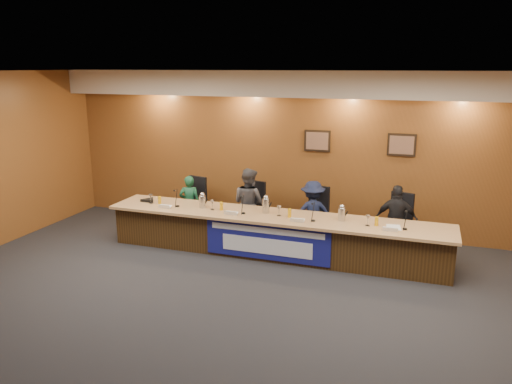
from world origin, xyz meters
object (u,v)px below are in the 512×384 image
panelist_c (312,213)px  office_chair_d (396,227)px  banner (267,242)px  office_chair_a (192,207)px  office_chair_b (251,212)px  carafe_mid (266,206)px  panelist_d (396,220)px  dais_body (274,236)px  carafe_left (203,202)px  carafe_right (342,214)px  panelist_b (249,203)px  speakerphone (149,200)px  office_chair_c (313,219)px  panelist_a (190,203)px

panelist_c → office_chair_d: size_ratio=2.56×
banner → office_chair_a: (-2.01, 1.24, 0.10)m
office_chair_b → carafe_mid: size_ratio=1.87×
office_chair_d → carafe_mid: 2.37m
panelist_d → banner: bearing=27.7°
dais_body → office_chair_a: 2.18m
banner → carafe_left: bearing=164.2°
carafe_right → panelist_b: bearing=159.8°
banner → office_chair_a: banner is taller
panelist_b → carafe_right: bearing=-176.9°
dais_body → speakerphone: bearing=179.4°
office_chair_a → office_chair_b: same height
banner → office_chair_a: size_ratio=4.58×
panelist_d → office_chair_c: panelist_d is taller
banner → speakerphone: bearing=170.1°
dais_body → speakerphone: size_ratio=18.75×
dais_body → panelist_c: 0.93m
office_chair_c → carafe_right: 1.10m
panelist_a → speakerphone: bearing=33.5°
panelist_d → carafe_mid: (-2.20, -0.69, 0.24)m
panelist_b → panelist_d: 2.78m
office_chair_a → speakerphone: 0.99m
dais_body → carafe_right: size_ratio=27.60×
dais_body → panelist_b: size_ratio=4.33×
office_chair_a → banner: bearing=-19.0°
banner → panelist_a: 2.32m
panelist_d → office_chair_a: bearing=-2.9°
carafe_left → carafe_mid: size_ratio=0.86×
office_chair_a → office_chair_d: bearing=12.5°
office_chair_a → carafe_mid: size_ratio=1.87×
panelist_b → office_chair_d: (2.77, 0.10, -0.21)m
office_chair_d → carafe_mid: (-2.20, -0.79, 0.40)m
panelist_a → office_chair_a: (0.00, 0.10, -0.09)m
panelist_a → carafe_left: bearing=111.2°
panelist_c → office_chair_b: (-1.26, 0.10, -0.14)m
dais_body → carafe_mid: size_ratio=23.32×
panelist_a → office_chair_c: size_ratio=2.40×
panelist_a → office_chair_d: (4.05, 0.10, -0.09)m
office_chair_d → carafe_mid: size_ratio=1.87×
panelist_b → carafe_left: bearing=73.1°
carafe_left → office_chair_a: bearing=127.2°
panelist_a → dais_body: bearing=140.7°
office_chair_a → office_chair_b: bearing=12.5°
panelist_c → office_chair_b: size_ratio=2.56×
carafe_right → banner: bearing=-160.0°
banner → speakerphone: (-2.53, 0.44, 0.40)m
panelist_a → carafe_mid: size_ratio=4.47×
panelist_d → carafe_left: size_ratio=5.72×
dais_body → carafe_left: carafe_left is taller
carafe_mid → speakerphone: bearing=-179.8°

